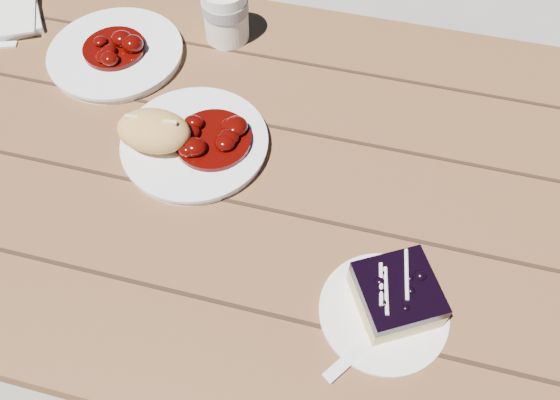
% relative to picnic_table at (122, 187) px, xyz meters
% --- Properties ---
extents(ground, '(60.00, 60.00, 0.00)m').
position_rel_picnic_table_xyz_m(ground, '(0.00, 0.00, -0.59)').
color(ground, gray).
rests_on(ground, ground).
extents(picnic_table, '(2.00, 1.55, 0.75)m').
position_rel_picnic_table_xyz_m(picnic_table, '(0.00, 0.00, 0.00)').
color(picnic_table, brown).
rests_on(picnic_table, ground).
extents(main_plate, '(0.23, 0.23, 0.02)m').
position_rel_picnic_table_xyz_m(main_plate, '(0.17, 0.01, 0.17)').
color(main_plate, white).
rests_on(main_plate, picnic_table).
extents(goulash_stew, '(0.12, 0.12, 0.04)m').
position_rel_picnic_table_xyz_m(goulash_stew, '(0.20, 0.01, 0.20)').
color(goulash_stew, '#480502').
rests_on(goulash_stew, main_plate).
extents(bread_roll, '(0.12, 0.09, 0.06)m').
position_rel_picnic_table_xyz_m(bread_roll, '(0.11, -0.01, 0.21)').
color(bread_roll, '#E2A656').
rests_on(bread_roll, main_plate).
extents(dessert_plate, '(0.17, 0.17, 0.01)m').
position_rel_picnic_table_xyz_m(dessert_plate, '(0.50, -0.20, 0.17)').
color(dessert_plate, white).
rests_on(dessert_plate, picnic_table).
extents(blueberry_cake, '(0.13, 0.13, 0.06)m').
position_rel_picnic_table_xyz_m(blueberry_cake, '(0.51, -0.19, 0.20)').
color(blueberry_cake, '#F1D683').
rests_on(blueberry_cake, dessert_plate).
extents(fork_dessert, '(0.11, 0.14, 0.00)m').
position_rel_picnic_table_xyz_m(fork_dessert, '(0.48, -0.26, 0.17)').
color(fork_dessert, white).
rests_on(fork_dessert, dessert_plate).
extents(coffee_cup, '(0.08, 0.08, 0.10)m').
position_rel_picnic_table_xyz_m(coffee_cup, '(0.14, 0.28, 0.21)').
color(coffee_cup, white).
rests_on(coffee_cup, picnic_table).
extents(second_plate, '(0.24, 0.24, 0.02)m').
position_rel_picnic_table_xyz_m(second_plate, '(-0.04, 0.17, 0.17)').
color(second_plate, white).
rests_on(second_plate, picnic_table).
extents(second_stew, '(0.11, 0.11, 0.04)m').
position_rel_picnic_table_xyz_m(second_stew, '(-0.04, 0.17, 0.20)').
color(second_stew, '#480502').
rests_on(second_stew, second_plate).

